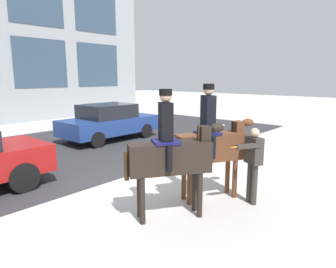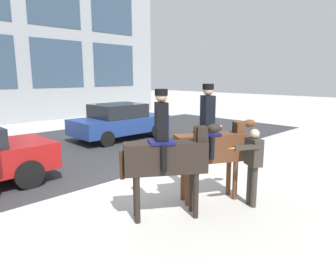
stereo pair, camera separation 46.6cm
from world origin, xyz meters
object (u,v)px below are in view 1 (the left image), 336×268
at_px(mounted_horse_companion, 211,143).
at_px(mounted_horse_lead, 171,154).
at_px(pedestrian_bystander, 253,160).
at_px(street_car_far_lane, 109,122).

bearing_deg(mounted_horse_companion, mounted_horse_lead, -154.94).
distance_m(mounted_horse_lead, pedestrian_bystander, 1.90).
bearing_deg(mounted_horse_lead, pedestrian_bystander, 5.42).
height_order(mounted_horse_companion, pedestrian_bystander, mounted_horse_companion).
distance_m(pedestrian_bystander, street_car_far_lane, 8.15).
height_order(mounted_horse_companion, street_car_far_lane, mounted_horse_companion).
bearing_deg(street_car_far_lane, mounted_horse_lead, -118.91).
xyz_separation_m(mounted_horse_companion, street_car_far_lane, (2.55, 7.01, -0.48)).
xyz_separation_m(mounted_horse_lead, pedestrian_bystander, (1.65, -0.90, -0.29)).
bearing_deg(street_car_far_lane, mounted_horse_companion, -109.95).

